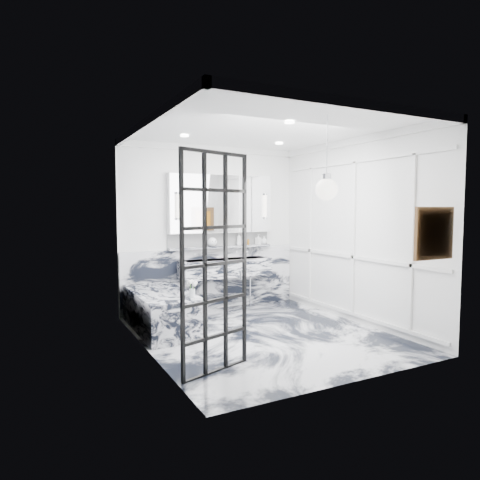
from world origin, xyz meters
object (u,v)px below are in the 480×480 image
trough_sink (225,268)px  mirror_cabinet (221,204)px  bathtub (162,311)px  crittall_door (215,264)px

trough_sink → mirror_cabinet: mirror_cabinet is taller
mirror_cabinet → bathtub: bearing=-147.9°
trough_sink → bathtub: bearing=-153.5°
mirror_cabinet → bathtub: size_ratio=1.15×
crittall_door → trough_sink: crittall_door is taller
crittall_door → bathtub: (-0.05, 1.81, -0.89)m
mirror_cabinet → crittall_door: bearing=-115.8°
trough_sink → crittall_door: bearing=-117.3°
crittall_door → trough_sink: size_ratio=1.45×
trough_sink → mirror_cabinet: size_ratio=0.84×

